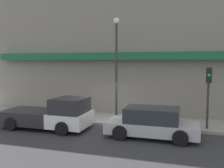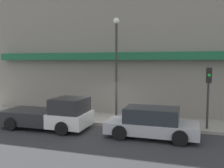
{
  "view_description": "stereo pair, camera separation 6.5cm",
  "coord_description": "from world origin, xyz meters",
  "px_view_note": "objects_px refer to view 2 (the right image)",
  "views": [
    {
      "loc": [
        4.66,
        -13.47,
        3.74
      ],
      "look_at": [
        0.18,
        1.19,
        2.36
      ],
      "focal_mm": 40.0,
      "sensor_mm": 36.0,
      "label": 1
    },
    {
      "loc": [
        4.73,
        -13.45,
        3.74
      ],
      "look_at": [
        0.18,
        1.19,
        2.36
      ],
      "focal_mm": 40.0,
      "sensor_mm": 36.0,
      "label": 2
    }
  ],
  "objects_px": {
    "fire_hydrant": "(56,110)",
    "traffic_light": "(208,87)",
    "pickup_truck": "(52,115)",
    "parked_car": "(152,123)",
    "street_lamp": "(116,58)"
  },
  "relations": [
    {
      "from": "fire_hydrant",
      "to": "traffic_light",
      "type": "distance_m",
      "value": 9.51
    },
    {
      "from": "pickup_truck",
      "to": "fire_hydrant",
      "type": "height_order",
      "value": "pickup_truck"
    },
    {
      "from": "parked_car",
      "to": "traffic_light",
      "type": "distance_m",
      "value": 3.67
    },
    {
      "from": "pickup_truck",
      "to": "fire_hydrant",
      "type": "xyz_separation_m",
      "value": [
        -1.05,
        2.3,
        -0.26
      ]
    },
    {
      "from": "parked_car",
      "to": "street_lamp",
      "type": "height_order",
      "value": "street_lamp"
    },
    {
      "from": "fire_hydrant",
      "to": "street_lamp",
      "type": "height_order",
      "value": "street_lamp"
    },
    {
      "from": "street_lamp",
      "to": "traffic_light",
      "type": "xyz_separation_m",
      "value": [
        5.18,
        -0.48,
        -1.53
      ]
    },
    {
      "from": "street_lamp",
      "to": "pickup_truck",
      "type": "bearing_deg",
      "value": -143.11
    },
    {
      "from": "fire_hydrant",
      "to": "street_lamp",
      "type": "distance_m",
      "value": 5.37
    },
    {
      "from": "fire_hydrant",
      "to": "street_lamp",
      "type": "xyz_separation_m",
      "value": [
        4.13,
        0.01,
        3.43
      ]
    },
    {
      "from": "parked_car",
      "to": "street_lamp",
      "type": "distance_m",
      "value": 4.69
    },
    {
      "from": "pickup_truck",
      "to": "traffic_light",
      "type": "bearing_deg",
      "value": 12.98
    },
    {
      "from": "pickup_truck",
      "to": "street_lamp",
      "type": "bearing_deg",
      "value": 37.33
    },
    {
      "from": "street_lamp",
      "to": "traffic_light",
      "type": "distance_m",
      "value": 5.42
    },
    {
      "from": "fire_hydrant",
      "to": "traffic_light",
      "type": "relative_size",
      "value": 0.23
    }
  ]
}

